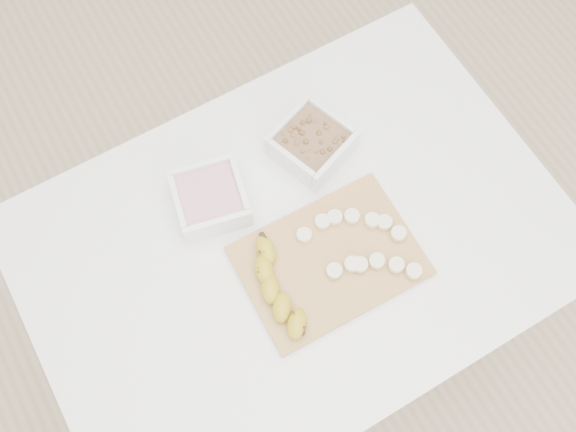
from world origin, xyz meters
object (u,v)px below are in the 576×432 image
cutting_board (329,261)px  banana (278,290)px  table (295,257)px  bowl_granola (312,143)px  bowl_yogurt (210,198)px

cutting_board → banana: bearing=-176.5°
table → cutting_board: bearing=-64.4°
bowl_granola → banana: size_ratio=0.88×
cutting_board → bowl_granola: bearing=67.3°
table → cutting_board: cutting_board is taller
table → bowl_granola: bowl_granola is taller
bowl_yogurt → banana: bowl_yogurt is taller
table → bowl_granola: (0.12, 0.15, 0.13)m
table → banana: banana is taller
bowl_yogurt → bowl_granola: size_ratio=0.91×
table → cutting_board: (0.03, -0.07, 0.10)m
banana → bowl_granola: bearing=67.1°
bowl_yogurt → banana: size_ratio=0.81×
bowl_yogurt → banana: (0.02, -0.22, 0.00)m
bowl_yogurt → cutting_board: (0.13, -0.21, -0.02)m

